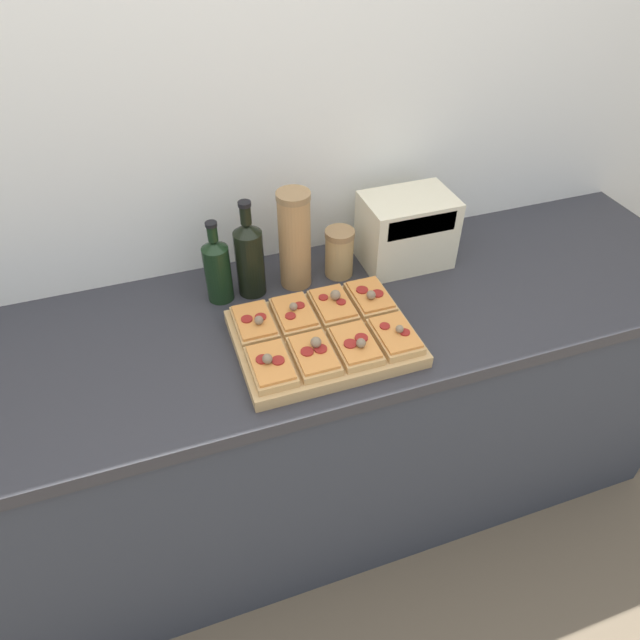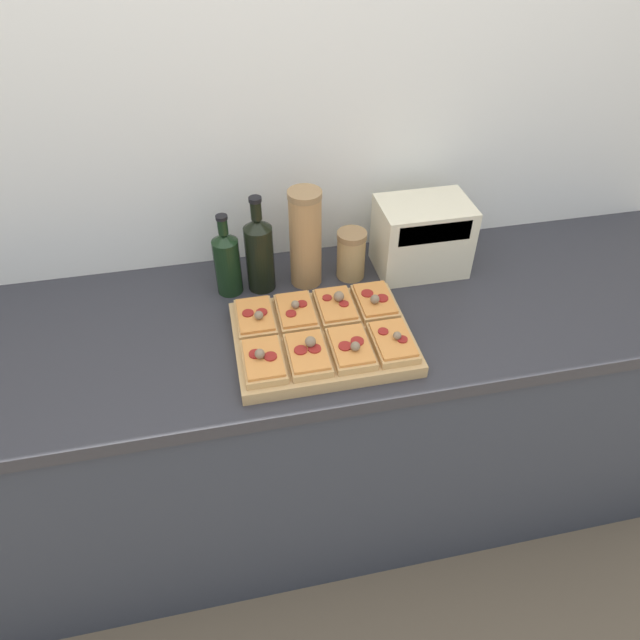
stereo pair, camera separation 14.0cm
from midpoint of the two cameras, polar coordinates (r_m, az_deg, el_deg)
name	(u,v)px [view 2 (the right image)]	position (r m, az deg, el deg)	size (l,w,h in m)	color
ground_plane	(314,586)	(2.13, 1.45, -25.16)	(12.00, 12.00, 0.00)	brown
wall_back	(264,152)	(1.68, -3.19, 16.34)	(6.00, 0.06, 2.50)	silver
kitchen_counter	(294,426)	(1.89, -0.52, -10.64)	(2.63, 0.67, 0.93)	#333842
cutting_board	(322,338)	(1.48, 2.95, -1.96)	(0.45, 0.34, 0.03)	tan
pizza_slice_back_left	(255,317)	(1.49, -3.84, 0.15)	(0.10, 0.15, 0.05)	tan
pizza_slice_back_midleft	(296,312)	(1.51, 0.23, 0.71)	(0.10, 0.15, 0.05)	tan
pizza_slice_back_midright	(336,306)	(1.53, 4.23, 1.28)	(0.10, 0.15, 0.06)	tan
pizza_slice_back_right	(375,301)	(1.55, 8.08, 1.75)	(0.10, 0.15, 0.05)	tan
pizza_slice_front_left	(263,360)	(1.37, -2.80, -4.19)	(0.10, 0.15, 0.05)	tan
pizza_slice_front_midleft	(308,354)	(1.39, 1.65, -3.51)	(0.10, 0.15, 0.06)	tan
pizza_slice_front_midright	(351,348)	(1.41, 5.95, -2.91)	(0.10, 0.15, 0.05)	tan
pizza_slice_front_right	(393,342)	(1.44, 10.08, -2.26)	(0.10, 0.15, 0.05)	tan
olive_oil_bottle	(227,261)	(1.61, -6.83, 5.75)	(0.07, 0.07, 0.25)	black
wine_bottle	(259,252)	(1.61, -3.60, 6.68)	(0.08, 0.08, 0.29)	black
grain_jar_tall	(305,239)	(1.61, 1.04, 8.07)	(0.09, 0.09, 0.29)	#AD7F4C
grain_jar_short	(351,254)	(1.68, 5.52, 6.47)	(0.09, 0.09, 0.15)	tan
toaster_oven	(422,237)	(1.73, 12.46, 8.07)	(0.29, 0.18, 0.22)	beige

